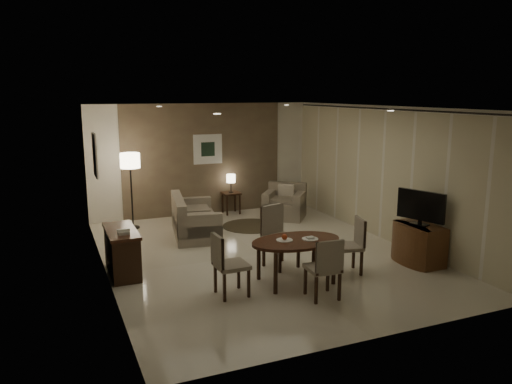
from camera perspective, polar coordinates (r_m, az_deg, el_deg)
name	(u,v)px	position (r m, az deg, el deg)	size (l,w,h in m)	color
room_shell	(252,180)	(9.36, -0.48, 1.42)	(5.50, 7.00, 2.70)	beige
taupe_accent	(204,159)	(12.24, -5.99, 3.72)	(3.96, 0.03, 2.70)	brown
curtain_wall	(382,175)	(10.35, 14.26, 1.86)	(0.08, 6.70, 2.58)	beige
curtain_rod	(386,109)	(10.22, 14.62, 9.18)	(0.03, 0.03, 6.80)	black
art_back_frame	(208,149)	(12.21, -5.53, 4.90)	(0.72, 0.03, 0.72)	silver
art_back_canvas	(208,149)	(12.20, -5.51, 4.89)	(0.34, 0.01, 0.34)	black
art_left_frame	(95,155)	(9.43, -17.93, 4.01)	(0.03, 0.60, 0.80)	silver
art_left_canvas	(96,155)	(9.43, -17.84, 4.02)	(0.01, 0.46, 0.64)	gray
downlight_nl	(217,114)	(6.68, -4.47, 8.90)	(0.10, 0.10, 0.01)	white
downlight_nr	(391,111)	(8.01, 15.13, 8.96)	(0.10, 0.10, 0.01)	white
downlight_fl	(159,106)	(10.15, -11.01, 9.57)	(0.10, 0.10, 0.01)	white
downlight_fr	(287,105)	(11.08, 3.51, 9.90)	(0.10, 0.10, 0.01)	white
console_desk	(122,252)	(8.59, -15.05, -6.60)	(0.48, 1.20, 0.75)	#4D2618
telephone	(123,231)	(8.19, -14.91, -4.38)	(0.20, 0.14, 0.09)	white
tv_cabinet	(419,244)	(9.26, 18.16, -5.64)	(0.48, 0.90, 0.70)	brown
flat_tv	(421,207)	(9.08, 18.33, -1.61)	(0.06, 0.88, 0.60)	black
dining_table	(296,261)	(7.98, 4.58, -7.86)	(1.46, 0.91, 0.69)	#4D2618
chair_near	(323,267)	(7.40, 7.61, -8.54)	(0.45, 0.45, 0.92)	gray
chair_far	(281,237)	(8.57, 2.89, -5.20)	(0.51, 0.51, 1.05)	gray
chair_left	(232,264)	(7.43, -2.81, -8.27)	(0.46, 0.46, 0.95)	gray
chair_right	(347,246)	(8.45, 10.39, -6.08)	(0.45, 0.45, 0.92)	gray
plate_a	(284,240)	(7.84, 3.27, -5.51)	(0.26, 0.26, 0.02)	white
plate_b	(310,239)	(7.93, 6.20, -5.36)	(0.26, 0.26, 0.02)	white
fruit_apple	(285,237)	(7.83, 3.28, -5.14)	(0.09, 0.09, 0.09)	#AF3714
napkin	(310,238)	(7.93, 6.20, -5.20)	(0.12, 0.08, 0.03)	white
round_rug	(251,226)	(11.25, -0.57, -3.88)	(1.28, 1.28, 0.01)	#443926
sofa	(195,216)	(10.55, -6.95, -2.74)	(0.87, 1.75, 0.82)	gray
armchair	(284,201)	(11.89, 3.27, -1.08)	(0.91, 0.86, 0.81)	gray
side_table	(231,203)	(12.37, -2.86, -1.25)	(0.42, 0.42, 0.53)	#321F10
table_lamp	(231,182)	(12.26, -2.88, 1.10)	(0.22, 0.22, 0.50)	#FFEAC1
floor_lamp	(132,191)	(11.23, -14.04, 0.10)	(0.42, 0.42, 1.67)	#FFE5B7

